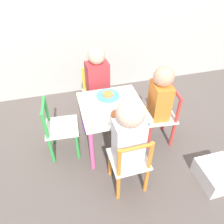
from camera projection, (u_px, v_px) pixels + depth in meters
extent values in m
plane|color=#5B514C|center=(112.00, 143.00, 2.02)|extent=(6.00, 6.00, 0.00)
cube|color=silver|center=(112.00, 107.00, 1.75)|extent=(0.50, 0.50, 0.02)
cylinder|color=#E5599E|center=(92.00, 151.00, 1.68)|extent=(0.04, 0.04, 0.42)
cylinder|color=teal|center=(145.00, 140.00, 1.77)|extent=(0.04, 0.04, 0.42)
cylinder|color=#8E51BC|center=(83.00, 115.00, 2.01)|extent=(0.04, 0.04, 0.42)
cylinder|color=#387AD1|center=(128.00, 107.00, 2.09)|extent=(0.04, 0.04, 0.42)
cube|color=silver|center=(98.00, 94.00, 2.15)|extent=(0.28, 0.28, 0.02)
cylinder|color=yellow|center=(91.00, 114.00, 2.13)|extent=(0.03, 0.03, 0.27)
cylinder|color=yellow|center=(111.00, 109.00, 2.19)|extent=(0.03, 0.03, 0.27)
cylinder|color=yellow|center=(86.00, 102.00, 2.29)|extent=(0.03, 0.03, 0.27)
cylinder|color=yellow|center=(105.00, 98.00, 2.34)|extent=(0.03, 0.03, 0.27)
cylinder|color=yellow|center=(84.00, 80.00, 2.12)|extent=(0.03, 0.03, 0.26)
cylinder|color=yellow|center=(104.00, 76.00, 2.17)|extent=(0.03, 0.03, 0.26)
cylinder|color=yellow|center=(93.00, 68.00, 2.07)|extent=(0.21, 0.04, 0.02)
cube|color=silver|center=(128.00, 159.00, 1.54)|extent=(0.27, 0.27, 0.02)
cylinder|color=orange|center=(136.00, 157.00, 1.73)|extent=(0.03, 0.03, 0.27)
cylinder|color=orange|center=(110.00, 163.00, 1.68)|extent=(0.03, 0.03, 0.27)
cylinder|color=orange|center=(146.00, 180.00, 1.57)|extent=(0.03, 0.03, 0.27)
cylinder|color=orange|center=(118.00, 187.00, 1.53)|extent=(0.03, 0.03, 0.27)
cylinder|color=orange|center=(150.00, 156.00, 1.40)|extent=(0.03, 0.03, 0.26)
cylinder|color=orange|center=(119.00, 164.00, 1.36)|extent=(0.03, 0.03, 0.26)
cylinder|color=orange|center=(136.00, 148.00, 1.31)|extent=(0.21, 0.03, 0.02)
cube|color=silver|center=(159.00, 115.00, 1.90)|extent=(0.28, 0.28, 0.02)
cylinder|color=#DB3D38|center=(143.00, 121.00, 2.06)|extent=(0.03, 0.03, 0.27)
cylinder|color=#DB3D38|center=(149.00, 137.00, 1.89)|extent=(0.03, 0.03, 0.27)
cylinder|color=#DB3D38|center=(164.00, 119.00, 2.08)|extent=(0.03, 0.03, 0.27)
cylinder|color=#DB3D38|center=(172.00, 134.00, 1.92)|extent=(0.03, 0.03, 0.27)
cylinder|color=#DB3D38|center=(169.00, 96.00, 1.91)|extent=(0.03, 0.03, 0.26)
cylinder|color=#DB3D38|center=(178.00, 111.00, 1.75)|extent=(0.03, 0.03, 0.26)
cylinder|color=#DB3D38|center=(176.00, 92.00, 1.76)|extent=(0.04, 0.21, 0.02)
cube|color=silver|center=(62.00, 127.00, 1.78)|extent=(0.28, 0.28, 0.02)
cylinder|color=green|center=(78.00, 147.00, 1.81)|extent=(0.03, 0.03, 0.27)
cylinder|color=green|center=(76.00, 129.00, 1.97)|extent=(0.03, 0.03, 0.27)
cylinder|color=green|center=(51.00, 150.00, 1.78)|extent=(0.03, 0.03, 0.27)
cylinder|color=green|center=(52.00, 132.00, 1.94)|extent=(0.03, 0.03, 0.27)
cylinder|color=green|center=(45.00, 127.00, 1.61)|extent=(0.03, 0.03, 0.26)
cylinder|color=green|center=(46.00, 109.00, 1.77)|extent=(0.03, 0.03, 0.26)
cylinder|color=green|center=(43.00, 106.00, 1.62)|extent=(0.04, 0.21, 0.02)
cylinder|color=#38383D|center=(97.00, 113.00, 2.13)|extent=(0.07, 0.07, 0.29)
cylinder|color=#38383D|center=(107.00, 111.00, 2.16)|extent=(0.07, 0.07, 0.29)
cube|color=#B23338|center=(98.00, 79.00, 2.02)|extent=(0.21, 0.16, 0.34)
sphere|color=#DBB293|center=(96.00, 56.00, 1.87)|extent=(0.15, 0.15, 0.15)
cylinder|color=#4C608E|center=(129.00, 157.00, 1.72)|extent=(0.07, 0.07, 0.29)
cylinder|color=#4C608E|center=(116.00, 160.00, 1.70)|extent=(0.07, 0.07, 0.29)
cube|color=silver|center=(129.00, 141.00, 1.44)|extent=(0.20, 0.14, 0.32)
sphere|color=beige|center=(131.00, 113.00, 1.29)|extent=(0.18, 0.18, 0.18)
cylinder|color=#4C608E|center=(143.00, 125.00, 2.01)|extent=(0.07, 0.07, 0.29)
cylinder|color=#4C608E|center=(146.00, 132.00, 1.93)|extent=(0.07, 0.07, 0.29)
cube|color=orange|center=(160.00, 101.00, 1.79)|extent=(0.16, 0.21, 0.31)
sphere|color=tan|center=(164.00, 77.00, 1.64)|extent=(0.16, 0.16, 0.16)
cylinder|color=#4C9EE0|center=(108.00, 96.00, 1.84)|extent=(0.20, 0.20, 0.01)
cylinder|color=#D6843D|center=(108.00, 94.00, 1.83)|extent=(0.09, 0.09, 0.02)
cylinder|color=white|center=(117.00, 116.00, 1.64)|extent=(0.19, 0.19, 0.01)
cylinder|color=#CC6633|center=(117.00, 114.00, 1.63)|extent=(0.09, 0.09, 0.02)
cube|color=silver|center=(217.00, 174.00, 1.68)|extent=(0.26, 0.28, 0.15)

